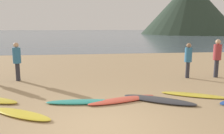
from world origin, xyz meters
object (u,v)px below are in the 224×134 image
(surfboard_4, at_px, (159,100))
(person_3, at_px, (17,58))
(person_0, at_px, (217,55))
(surfboard_2, at_px, (82,102))
(surfboard_1, at_px, (22,114))
(surfboard_3, at_px, (122,100))
(person_2, at_px, (188,58))
(surfboard_5, at_px, (194,95))

(surfboard_4, relative_size, person_3, 1.42)
(surfboard_4, bearing_deg, person_0, 72.57)
(person_0, bearing_deg, surfboard_2, -55.17)
(surfboard_1, height_order, person_0, person_0)
(person_3, bearing_deg, surfboard_2, 46.78)
(surfboard_1, distance_m, surfboard_2, 1.82)
(surfboard_2, bearing_deg, surfboard_1, -148.55)
(surfboard_3, relative_size, person_2, 1.47)
(surfboard_2, relative_size, person_0, 1.26)
(surfboard_2, bearing_deg, person_2, 35.89)
(person_0, bearing_deg, surfboard_4, -41.44)
(person_2, bearing_deg, surfboard_2, -126.81)
(surfboard_1, relative_size, person_3, 1.19)
(surfboard_1, xyz_separation_m, person_3, (-1.13, 4.32, 0.94))
(surfboard_4, bearing_deg, person_3, 178.38)
(surfboard_2, distance_m, person_3, 4.53)
(surfboard_5, distance_m, person_3, 7.37)
(person_0, xyz_separation_m, person_3, (-8.97, 0.48, -0.06))
(surfboard_4, height_order, person_0, person_0)
(surfboard_5, height_order, person_0, person_0)
(surfboard_4, height_order, person_3, person_3)
(surfboard_5, height_order, person_3, person_3)
(surfboard_1, relative_size, surfboard_3, 0.84)
(surfboard_3, xyz_separation_m, surfboard_4, (1.15, -0.16, 0.00))
(surfboard_3, xyz_separation_m, surfboard_5, (2.54, 0.25, -0.02))
(surfboard_4, xyz_separation_m, person_2, (2.41, 3.16, 0.90))
(surfboard_5, relative_size, person_0, 1.25)
(surfboard_5, bearing_deg, person_2, 96.65)
(surfboard_1, xyz_separation_m, person_0, (7.85, 3.84, 1.00))
(surfboard_5, bearing_deg, surfboard_4, -136.82)
(surfboard_4, xyz_separation_m, person_3, (-5.18, 3.60, 0.94))
(person_2, distance_m, person_3, 7.60)
(surfboard_2, xyz_separation_m, person_2, (4.85, 3.03, 0.90))
(surfboard_1, distance_m, surfboard_3, 3.03)
(surfboard_4, bearing_deg, surfboard_3, -154.65)
(person_3, bearing_deg, surfboard_5, 72.56)
(surfboard_5, bearing_deg, person_3, -178.93)
(surfboard_2, bearing_deg, surfboard_4, 0.95)
(surfboard_1, xyz_separation_m, surfboard_2, (1.62, 0.84, 0.00))
(surfboard_3, bearing_deg, surfboard_4, -25.36)
(surfboard_4, distance_m, person_0, 5.01)
(surfboard_4, relative_size, person_2, 1.47)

